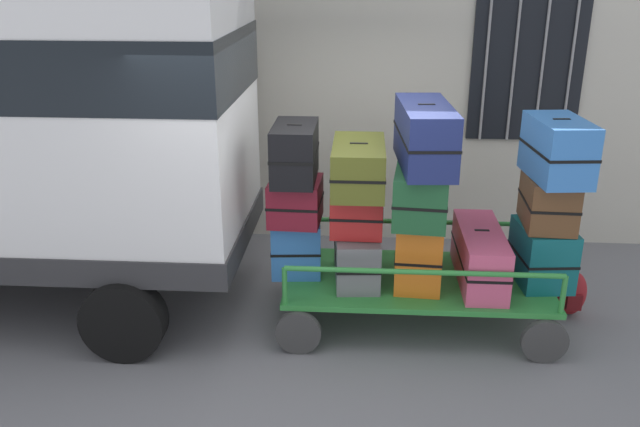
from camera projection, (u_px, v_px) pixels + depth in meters
ground_plane at (310, 324)px, 6.06m from camera, size 40.00×40.00×0.00m
building_wall at (326, 22)px, 7.28m from camera, size 12.00×0.38×5.00m
luggage_cart at (416, 284)px, 6.00m from camera, size 2.42×1.30×0.44m
cart_railing at (418, 248)px, 5.88m from camera, size 2.31×1.16×0.35m
suitcase_left_bottom at (296, 249)px, 5.95m from camera, size 0.47×0.34×0.52m
suitcase_left_middle at (296, 201)px, 5.81m from camera, size 0.47×0.53×0.39m
suitcase_left_top at (295, 153)px, 5.65m from camera, size 0.37×0.69×0.49m
suitcase_midleft_bottom at (356, 255)px, 5.90m from camera, size 0.44×0.79×0.45m
suitcase_midleft_middle at (358, 208)px, 5.82m from camera, size 0.47×0.63×0.39m
suitcase_midleft_top at (358, 166)px, 5.64m from camera, size 0.45×0.88×0.41m
suitcase_center_bottom at (418, 248)px, 5.85m from camera, size 0.45×0.78×0.62m
suitcase_center_middle at (421, 188)px, 5.71m from camera, size 0.55×1.12×0.45m
suitcase_center_top at (425, 135)px, 5.48m from camera, size 0.48×1.10×0.52m
suitcase_midright_bottom at (480, 255)px, 5.86m from camera, size 0.37×1.08×0.48m
suitcase_right_bottom at (542, 254)px, 5.83m from camera, size 0.50×0.65×0.53m
suitcase_right_middle at (549, 201)px, 5.67m from camera, size 0.43×0.63×0.45m
suitcase_right_top at (558, 149)px, 5.44m from camera, size 0.48×0.80×0.51m
backpack at (572, 293)px, 6.16m from camera, size 0.27×0.22×0.44m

